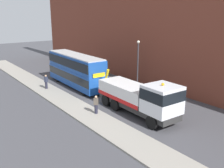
{
  "coord_description": "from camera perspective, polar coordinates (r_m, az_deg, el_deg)",
  "views": [
    {
      "loc": [
        21.49,
        -15.27,
        9.05
      ],
      "look_at": [
        1.5,
        -0.35,
        2.0
      ],
      "focal_mm": 40.61,
      "sensor_mm": 36.0,
      "label": 1
    }
  ],
  "objects": [
    {
      "name": "pedestrian_onlooker",
      "position": [
        31.56,
        -14.62,
        0.45
      ],
      "size": [
        0.42,
        0.48,
        1.71
      ],
      "rotation": [
        0.0,
        0.0,
        0.49
      ],
      "color": "#232333",
      "rests_on": "near_kerb"
    },
    {
      "name": "near_kerb",
      "position": [
        25.78,
        -8.92,
        -4.79
      ],
      "size": [
        60.0,
        2.8,
        0.15
      ],
      "primitive_type": "cube",
      "color": "gray",
      "rests_on": "ground_plane"
    },
    {
      "name": "double_decker_bus",
      "position": [
        32.17,
        -8.22,
        3.38
      ],
      "size": [
        11.1,
        2.83,
        4.06
      ],
      "rotation": [
        0.0,
        0.0,
        -0.03
      ],
      "color": "#19479E",
      "rests_on": "ground_plane"
    },
    {
      "name": "pedestrian_bystander",
      "position": [
        23.08,
        -3.62,
        -4.7
      ],
      "size": [
        0.46,
        0.47,
        1.71
      ],
      "rotation": [
        0.0,
        0.0,
        2.38
      ],
      "color": "#232333",
      "rests_on": "near_kerb"
    },
    {
      "name": "recovery_tow_truck",
      "position": [
        22.93,
        6.23,
        -2.85
      ],
      "size": [
        10.17,
        2.87,
        3.67
      ],
      "rotation": [
        0.0,
        0.0,
        -0.03
      ],
      "color": "#2D2D2D",
      "rests_on": "ground_plane"
    },
    {
      "name": "street_lamp",
      "position": [
        31.3,
        5.85,
        5.43
      ],
      "size": [
        0.36,
        0.36,
        5.83
      ],
      "color": "#38383D",
      "rests_on": "ground_plane"
    },
    {
      "name": "ground_plane",
      "position": [
        27.87,
        -1.27,
        -3.17
      ],
      "size": [
        120.0,
        120.0,
        0.0
      ],
      "primitive_type": "plane",
      "color": "#424247"
    },
    {
      "name": "building_facade",
      "position": [
        31.54,
        10.58,
        13.74
      ],
      "size": [
        60.0,
        1.5,
        16.0
      ],
      "color": "brown",
      "rests_on": "ground_plane"
    }
  ]
}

